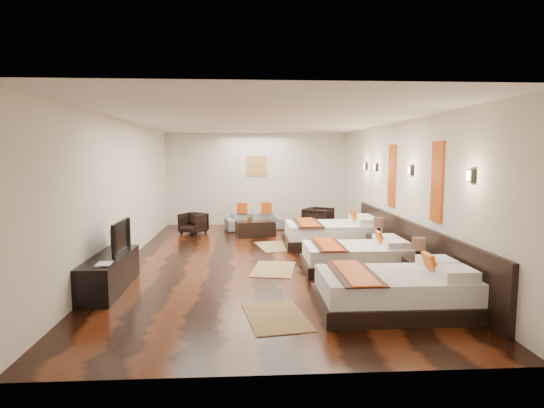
{
  "coord_description": "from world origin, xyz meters",
  "views": [
    {
      "loc": [
        -0.35,
        -8.83,
        2.12
      ],
      "look_at": [
        0.21,
        0.46,
        1.1
      ],
      "focal_mm": 29.22,
      "sensor_mm": 36.0,
      "label": 1
    }
  ],
  "objects": [
    {
      "name": "tv_console",
      "position": [
        -2.5,
        -1.87,
        0.28
      ],
      "size": [
        0.5,
        1.8,
        0.55
      ],
      "primitive_type": "cube",
      "color": "black",
      "rests_on": "floor"
    },
    {
      "name": "book",
      "position": [
        -2.5,
        -2.47,
        0.56
      ],
      "size": [
        0.23,
        0.3,
        0.03
      ],
      "primitive_type": "imported",
      "rotation": [
        0.0,
        0.0,
        0.07
      ],
      "color": "black",
      "rests_on": "tv_console"
    },
    {
      "name": "figurine",
      "position": [
        -2.5,
        -1.18,
        0.71
      ],
      "size": [
        0.35,
        0.35,
        0.33
      ],
      "primitive_type": "imported",
      "rotation": [
        0.0,
        0.0,
        -0.12
      ],
      "color": "brown",
      "rests_on": "tv_console"
    },
    {
      "name": "sconce_lounge",
      "position": [
        2.7,
        2.3,
        1.85
      ],
      "size": [
        0.07,
        0.12,
        0.18
      ],
      "color": "black",
      "rests_on": "right_wall"
    },
    {
      "name": "jute_mat_near",
      "position": [
        0.04,
        -3.2,
        0.01
      ],
      "size": [
        0.93,
        1.3,
        0.01
      ],
      "primitive_type": "cube",
      "rotation": [
        0.0,
        0.0,
        0.16
      ],
      "color": "olive",
      "rests_on": "floor"
    },
    {
      "name": "sconce_near",
      "position": [
        2.7,
        -3.0,
        1.85
      ],
      "size": [
        0.07,
        0.12,
        0.18
      ],
      "color": "black",
      "rests_on": "right_wall"
    },
    {
      "name": "bed_mid",
      "position": [
        1.69,
        -0.92,
        0.25
      ],
      "size": [
        1.93,
        1.21,
        0.74
      ],
      "color": "black",
      "rests_on": "floor"
    },
    {
      "name": "sofa",
      "position": [
        -0.1,
        3.74,
        0.24
      ],
      "size": [
        1.74,
        1.01,
        0.48
      ],
      "primitive_type": "imported",
      "rotation": [
        0.0,
        0.0,
        0.24
      ],
      "color": "gray",
      "rests_on": "floor"
    },
    {
      "name": "nightstand_b",
      "position": [
        2.44,
        0.2,
        0.29
      ],
      "size": [
        0.42,
        0.42,
        0.83
      ],
      "color": "black",
      "rests_on": "floor"
    },
    {
      "name": "right_wall",
      "position": [
        2.75,
        0.0,
        1.4
      ],
      "size": [
        0.01,
        9.5,
        2.8
      ],
      "primitive_type": "cube",
      "color": "silver",
      "rests_on": "floor"
    },
    {
      "name": "ceiling",
      "position": [
        0.0,
        0.0,
        2.8
      ],
      "size": [
        5.5,
        9.5,
        0.01
      ],
      "primitive_type": "cube",
      "color": "white",
      "rests_on": "floor"
    },
    {
      "name": "armchair_right",
      "position": [
        1.69,
        3.36,
        0.33
      ],
      "size": [
        1.0,
        1.0,
        0.67
      ],
      "primitive_type": "imported",
      "rotation": [
        0.0,
        0.0,
        1.02
      ],
      "color": "black",
      "rests_on": "floor"
    },
    {
      "name": "jute_mat_mid",
      "position": [
        0.17,
        -0.75,
        0.01
      ],
      "size": [
        0.95,
        1.31,
        0.01
      ],
      "primitive_type": "cube",
      "rotation": [
        0.0,
        0.0,
        -0.18
      ],
      "color": "olive",
      "rests_on": "floor"
    },
    {
      "name": "orange_panel_b",
      "position": [
        2.73,
        0.3,
        1.7
      ],
      "size": [
        0.04,
        0.4,
        1.3
      ],
      "primitive_type": "cube",
      "color": "#D86014",
      "rests_on": "right_wall"
    },
    {
      "name": "sconce_far",
      "position": [
        2.7,
        1.4,
        1.85
      ],
      "size": [
        0.07,
        0.12,
        0.18
      ],
      "color": "black",
      "rests_on": "right_wall"
    },
    {
      "name": "tv",
      "position": [
        -2.45,
        -1.66,
        0.81
      ],
      "size": [
        0.13,
        0.91,
        0.53
      ],
      "primitive_type": "imported",
      "rotation": [
        0.0,
        0.0,
        1.56
      ],
      "color": "black",
      "rests_on": "tv_console"
    },
    {
      "name": "gold_artwork",
      "position": [
        0.0,
        4.73,
        1.8
      ],
      "size": [
        0.6,
        0.04,
        0.6
      ],
      "primitive_type": "cube",
      "color": "#AD873F",
      "rests_on": "back_wall"
    },
    {
      "name": "jute_mat_far",
      "position": [
        0.34,
        1.33,
        0.01
      ],
      "size": [
        0.97,
        1.32,
        0.01
      ],
      "primitive_type": "cube",
      "rotation": [
        0.0,
        0.0,
        0.2
      ],
      "color": "olive",
      "rests_on": "floor"
    },
    {
      "name": "bed_far",
      "position": [
        1.7,
        1.29,
        0.29
      ],
      "size": [
        2.22,
        1.4,
        0.85
      ],
      "color": "black",
      "rests_on": "floor"
    },
    {
      "name": "table_plant",
      "position": [
        -0.23,
        2.61,
        0.52
      ],
      "size": [
        0.25,
        0.22,
        0.25
      ],
      "primitive_type": "imported",
      "rotation": [
        0.0,
        0.0,
        -0.16
      ],
      "color": "#25591D",
      "rests_on": "coffee_table"
    },
    {
      "name": "coffee_table",
      "position": [
        -0.1,
        2.69,
        0.2
      ],
      "size": [
        1.08,
        0.68,
        0.4
      ],
      "primitive_type": "cube",
      "rotation": [
        0.0,
        0.0,
        0.2
      ],
      "color": "black",
      "rests_on": "floor"
    },
    {
      "name": "back_wall",
      "position": [
        0.0,
        4.75,
        1.4
      ],
      "size": [
        5.5,
        0.01,
        2.8
      ],
      "primitive_type": "cube",
      "color": "silver",
      "rests_on": "floor"
    },
    {
      "name": "armchair_left",
      "position": [
        -1.78,
        3.19,
        0.28
      ],
      "size": [
        0.84,
        0.84,
        0.57
      ],
      "primitive_type": "imported",
      "rotation": [
        0.0,
        0.0,
        -0.52
      ],
      "color": "black",
      "rests_on": "floor"
    },
    {
      "name": "headboard_panel",
      "position": [
        2.71,
        -0.8,
        0.45
      ],
      "size": [
        0.08,
        6.6,
        0.9
      ],
      "primitive_type": "cube",
      "color": "black",
      "rests_on": "floor"
    },
    {
      "name": "floor",
      "position": [
        0.0,
        0.0,
        0.0
      ],
      "size": [
        5.5,
        9.5,
        0.01
      ],
      "primitive_type": "cube",
      "color": "black",
      "rests_on": "ground"
    },
    {
      "name": "bed_near",
      "position": [
        1.7,
        -3.05,
        0.27
      ],
      "size": [
        2.09,
        1.32,
        0.8
      ],
      "color": "black",
      "rests_on": "floor"
    },
    {
      "name": "left_wall",
      "position": [
        -2.75,
        0.0,
        1.4
      ],
      "size": [
        0.01,
        9.5,
        2.8
      ],
      "primitive_type": "cube",
      "color": "silver",
      "rests_on": "floor"
    },
    {
      "name": "orange_panel_a",
      "position": [
        2.73,
        -1.9,
        1.7
      ],
      "size": [
        0.04,
        0.4,
        1.3
      ],
      "primitive_type": "cube",
      "color": "#D86014",
      "rests_on": "right_wall"
    },
    {
      "name": "sconce_mid",
      "position": [
        2.7,
        -0.8,
        1.85
      ],
      "size": [
        0.07,
        0.12,
        0.18
      ],
      "color": "black",
      "rests_on": "right_wall"
    },
    {
      "name": "nightstand_a",
      "position": [
        2.44,
        -1.94,
        0.28
      ],
      "size": [
        0.4,
        0.4,
        0.8
      ],
      "color": "black",
      "rests_on": "floor"
    }
  ]
}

